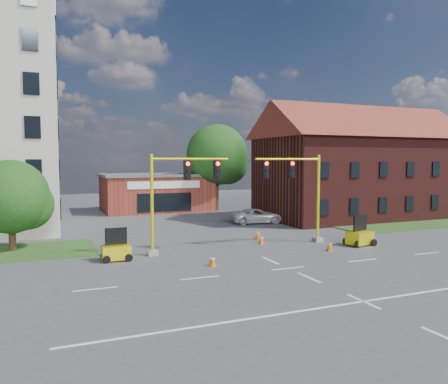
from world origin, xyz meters
The scene contains 16 objects.
ground centered at (0.00, 0.00, 0.00)m, with size 120.00×120.00×0.00m, color #454547.
grass_verge_ne centered at (18.00, 9.00, 0.04)m, with size 14.00×4.00×0.08m, color #29491B.
lane_markings centered at (0.00, -3.00, 0.01)m, with size 60.00×36.00×0.01m, color white, non-canonical shape.
brick_shop centered at (0.00, 29.98, 2.16)m, with size 12.40×8.40×4.30m.
townhouse_row centered at (18.00, 16.00, 5.93)m, with size 21.00×11.00×11.50m.
tree_large centered at (6.86, 27.08, 6.24)m, with size 7.37×7.02×10.02m.
tree_nw_front centered at (-13.76, 10.58, 3.36)m, with size 4.91×4.68×5.85m.
signal_mast_west centered at (-4.36, 6.00, 3.92)m, with size 5.30×0.60×6.20m.
signal_mast_east centered at (4.36, 6.00, 3.92)m, with size 5.30×0.60×6.20m.
trailer_west centered at (-8.26, 5.43, 0.57)m, with size 1.61×1.08×1.83m.
trailer_east centered at (7.87, 3.73, 0.62)m, with size 1.97×1.56×1.98m.
cone_a centered at (-3.58, 2.00, 0.34)m, with size 0.40×0.40×0.70m.
cone_b centered at (1.82, 6.68, 0.34)m, with size 0.40×0.40×0.70m.
cone_c centered at (4.85, 2.99, 0.34)m, with size 0.40×0.40×0.70m.
cone_d centered at (2.51, 8.61, 0.34)m, with size 0.40×0.40×0.70m.
pickup_white centered at (6.17, 15.96, 0.68)m, with size 2.25×4.87×1.35m, color white.
Camera 1 is at (-11.99, -20.06, 5.77)m, focal length 35.00 mm.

